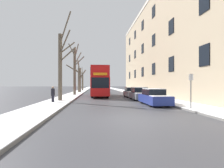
{
  "coord_description": "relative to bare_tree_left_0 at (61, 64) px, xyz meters",
  "views": [
    {
      "loc": [
        -1.95,
        -8.99,
        1.83
      ],
      "look_at": [
        0.16,
        12.89,
        1.9
      ],
      "focal_mm": 28.0,
      "sensor_mm": 36.0,
      "label": 1
    }
  ],
  "objects": [
    {
      "name": "terrace_facade_right",
      "position": [
        17.23,
        10.99,
        4.44
      ],
      "size": [
        9.1,
        43.5,
        16.88
      ],
      "color": "tan",
      "rests_on": "ground"
    },
    {
      "name": "street_sign_post",
      "position": [
        10.21,
        -7.25,
        -2.52
      ],
      "size": [
        0.32,
        0.07,
        2.59
      ],
      "color": "#4C4F54",
      "rests_on": "ground"
    },
    {
      "name": "sidewalk_right",
      "position": [
        11.32,
        43.21,
        -3.92
      ],
      "size": [
        2.82,
        130.0,
        0.16
      ],
      "color": "slate",
      "rests_on": "ground"
    },
    {
      "name": "parked_car_0",
      "position": [
        8.85,
        -3.52,
        -3.32
      ],
      "size": [
        1.75,
        4.52,
        1.47
      ],
      "color": "navy",
      "rests_on": "ground"
    },
    {
      "name": "bare_tree_left_0",
      "position": [
        0.0,
        0.0,
        0.0
      ],
      "size": [
        2.01,
        2.17,
        9.1
      ],
      "color": "brown",
      "rests_on": "ground"
    },
    {
      "name": "double_decker_bus",
      "position": [
        4.22,
        8.46,
        -1.56
      ],
      "size": [
        2.51,
        10.75,
        4.32
      ],
      "color": "red",
      "rests_on": "ground"
    },
    {
      "name": "ground_plane",
      "position": [
        5.54,
        -9.79,
        -4.0
      ],
      "size": [
        320.0,
        320.0,
        0.0
      ],
      "primitive_type": "plane",
      "color": "#424247"
    },
    {
      "name": "oncoming_van",
      "position": [
        3.64,
        20.79,
        -2.74
      ],
      "size": [
        2.05,
        4.91,
        2.34
      ],
      "color": "#9EA3AD",
      "rests_on": "ground"
    },
    {
      "name": "parked_car_1",
      "position": [
        8.85,
        1.64,
        -3.31
      ],
      "size": [
        1.82,
        4.12,
        1.53
      ],
      "color": "slate",
      "rests_on": "ground"
    },
    {
      "name": "bare_tree_left_3",
      "position": [
        -0.1,
        31.43,
        -0.97
      ],
      "size": [
        2.14,
        1.94,
        6.95
      ],
      "color": "brown",
      "rests_on": "ground"
    },
    {
      "name": "bare_tree_left_2",
      "position": [
        -0.0,
        20.86,
        -0.84
      ],
      "size": [
        4.5,
        1.93,
        7.12
      ],
      "color": "brown",
      "rests_on": "ground"
    },
    {
      "name": "sidewalk_left",
      "position": [
        -0.24,
        43.21,
        -3.92
      ],
      "size": [
        2.82,
        130.0,
        0.16
      ],
      "color": "slate",
      "rests_on": "ground"
    },
    {
      "name": "parked_car_2",
      "position": [
        8.85,
        6.51,
        -3.34
      ],
      "size": [
        1.74,
        3.94,
        1.44
      ],
      "color": "#9EA3AD",
      "rests_on": "ground"
    },
    {
      "name": "bare_tree_left_1",
      "position": [
        0.23,
        10.48,
        0.3
      ],
      "size": [
        2.71,
        2.39,
        8.56
      ],
      "color": "brown",
      "rests_on": "ground"
    },
    {
      "name": "pedestrian_left_sidewalk",
      "position": [
        -0.45,
        -1.61,
        -3.1
      ],
      "size": [
        0.36,
        0.36,
        1.65
      ],
      "rotation": [
        0.0,
        0.0,
        2.28
      ],
      "color": "black",
      "rests_on": "ground"
    }
  ]
}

